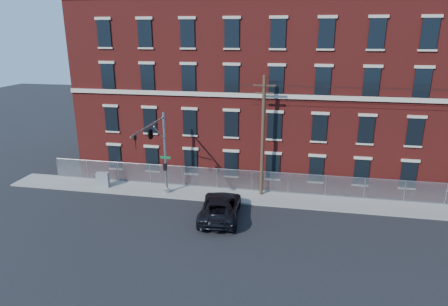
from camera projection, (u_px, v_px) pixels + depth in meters
name	position (u px, v px, depth m)	size (l,w,h in m)	color
ground	(226.00, 224.00, 28.16)	(140.00, 140.00, 0.00)	black
sidewalk	(386.00, 207.00, 30.69)	(65.00, 3.00, 0.12)	gray
mill_building	(377.00, 89.00, 36.68)	(55.30, 14.32, 16.30)	maroon
chain_link_fence	(385.00, 189.00, 31.62)	(59.06, 0.06, 1.85)	#A5A8AD
traffic_signal_mast	(154.00, 140.00, 29.69)	(0.90, 6.75, 7.00)	#9EA0A5
utility_pole_near	(263.00, 135.00, 31.48)	(1.80, 0.28, 10.00)	#432F21
pickup_truck	(220.00, 207.00, 28.94)	(2.79, 6.05, 1.68)	black
utility_cabinet	(103.00, 180.00, 34.44)	(1.06, 0.53, 1.33)	gray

